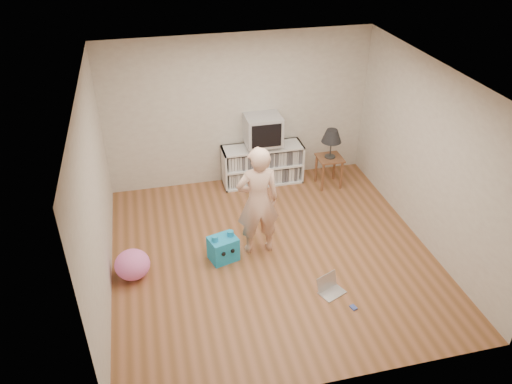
{
  "coord_description": "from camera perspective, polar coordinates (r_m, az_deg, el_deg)",
  "views": [
    {
      "loc": [
        -1.53,
        -5.44,
        4.56
      ],
      "look_at": [
        -0.14,
        0.4,
        0.83
      ],
      "focal_mm": 35.0,
      "sensor_mm": 36.0,
      "label": 1
    }
  ],
  "objects": [
    {
      "name": "plush_blue",
      "position": [
        7.07,
        -3.76,
        -6.43
      ],
      "size": [
        0.45,
        0.4,
        0.44
      ],
      "rotation": [
        0.0,
        0.0,
        0.28
      ],
      "color": "#179ADB",
      "rests_on": "ground"
    },
    {
      "name": "table_lamp",
      "position": [
        8.5,
        8.64,
        6.3
      ],
      "size": [
        0.34,
        0.34,
        0.52
      ],
      "color": "#333333",
      "rests_on": "side_table"
    },
    {
      "name": "crt_tv",
      "position": [
        8.46,
        0.78,
        7.15
      ],
      "size": [
        0.6,
        0.53,
        0.5
      ],
      "color": "#AAAAB0",
      "rests_on": "dvd_deck"
    },
    {
      "name": "person",
      "position": [
        6.85,
        0.21,
        -1.09
      ],
      "size": [
        0.61,
        0.4,
        1.66
      ],
      "primitive_type": "imported",
      "rotation": [
        0.0,
        0.0,
        3.14
      ],
      "color": "beige",
      "rests_on": "ground"
    },
    {
      "name": "walls",
      "position": [
        6.52,
        2.03,
        1.86
      ],
      "size": [
        4.52,
        4.52,
        2.6
      ],
      "color": "#BAAFA4",
      "rests_on": "ground"
    },
    {
      "name": "dvd_deck",
      "position": [
        8.59,
        0.76,
        5.43
      ],
      "size": [
        0.45,
        0.35,
        0.07
      ],
      "primitive_type": "cube",
      "color": "gray",
      "rests_on": "media_unit"
    },
    {
      "name": "laptop",
      "position": [
        6.7,
        8.39,
        -10.72
      ],
      "size": [
        0.4,
        0.37,
        0.22
      ],
      "rotation": [
        0.0,
        0.0,
        0.41
      ],
      "color": "silver",
      "rests_on": "ground"
    },
    {
      "name": "plush_pink",
      "position": [
        6.96,
        -13.94,
        -8.06
      ],
      "size": [
        0.56,
        0.56,
        0.4
      ],
      "primitive_type": "ellipsoid",
      "rotation": [
        0.0,
        0.0,
        -0.22
      ],
      "color": "#FE70C7",
      "rests_on": "ground"
    },
    {
      "name": "ground",
      "position": [
        7.26,
        1.84,
        -7.07
      ],
      "size": [
        4.5,
        4.5,
        0.0
      ],
      "primitive_type": "plane",
      "color": "brown",
      "rests_on": "ground"
    },
    {
      "name": "side_table",
      "position": [
        8.73,
        8.37,
        3.19
      ],
      "size": [
        0.42,
        0.42,
        0.55
      ],
      "color": "brown",
      "rests_on": "ground"
    },
    {
      "name": "ceiling",
      "position": [
        5.98,
        2.27,
        12.72
      ],
      "size": [
        4.5,
        4.5,
        0.01
      ],
      "primitive_type": "cube",
      "color": "white",
      "rests_on": "walls"
    },
    {
      "name": "media_unit",
      "position": [
        8.78,
        0.72,
        3.22
      ],
      "size": [
        1.4,
        0.45,
        0.7
      ],
      "color": "white",
      "rests_on": "ground"
    },
    {
      "name": "playing_cards",
      "position": [
        6.56,
        11.07,
        -12.82
      ],
      "size": [
        0.09,
        0.1,
        0.02
      ],
      "primitive_type": "cube",
      "rotation": [
        0.0,
        0.0,
        0.29
      ],
      "color": "#4256B1",
      "rests_on": "ground"
    }
  ]
}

